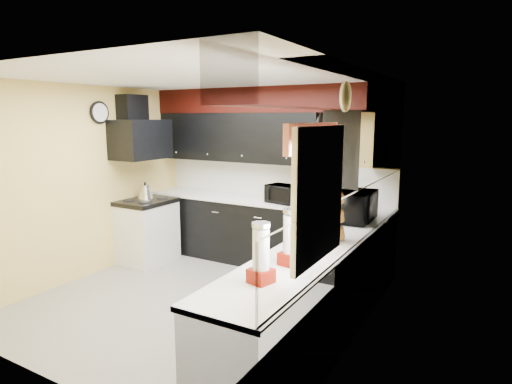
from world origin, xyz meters
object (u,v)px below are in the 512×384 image
microwave (354,206)px  knife_block (338,200)px  utensil_crock (332,202)px  toaster_oven (283,194)px  kettle (145,192)px

microwave → knife_block: 0.74m
utensil_crock → toaster_oven: bearing=-176.5°
microwave → utensil_crock: size_ratio=4.15×
microwave → knife_block: size_ratio=3.06×
toaster_oven → microwave: (1.15, -0.52, 0.04)m
microwave → utensil_crock: microwave is taller
knife_block → microwave: bearing=-61.8°
kettle → toaster_oven: bearing=18.8°
knife_block → kettle: bearing=-168.3°
utensil_crock → microwave: bearing=-50.5°
knife_block → kettle: knife_block is taller
microwave → utensil_crock: (-0.47, 0.56, -0.09)m
kettle → knife_block: bearing=15.8°
microwave → knife_block: (-0.40, 0.63, -0.07)m
toaster_oven → knife_block: 0.76m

